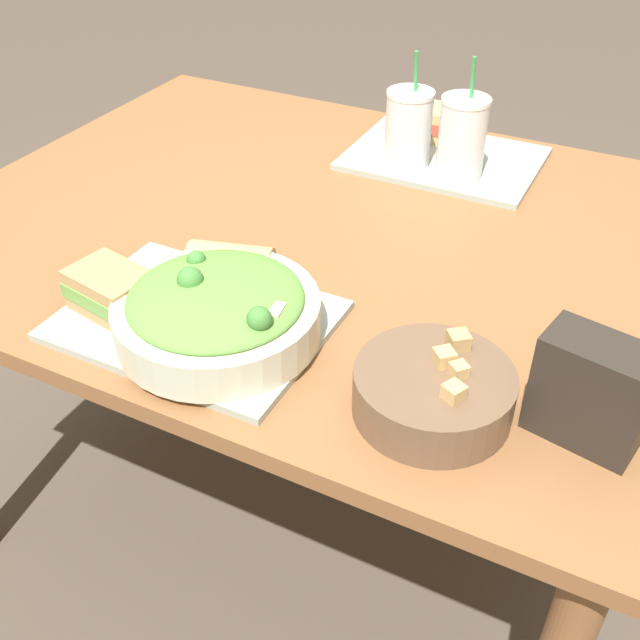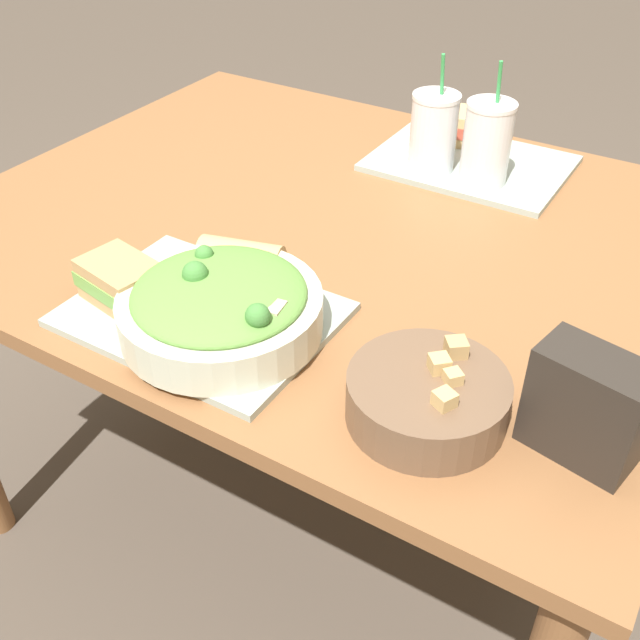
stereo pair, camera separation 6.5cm
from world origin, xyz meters
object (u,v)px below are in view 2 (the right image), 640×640
soup_bowl (428,396)px  sandwich_far (454,125)px  drink_cup_red (486,146)px  sandwich_near (121,281)px  drink_cup_dark (433,135)px  chip_bag (587,407)px  baguette_near (242,260)px  salad_bowl (220,306)px  baguette_far (475,124)px

soup_bowl → sandwich_far: 0.84m
soup_bowl → drink_cup_red: size_ratio=0.87×
sandwich_far → soup_bowl: bearing=-78.0°
sandwich_near → drink_cup_dark: (0.20, 0.65, 0.04)m
sandwich_near → chip_bag: bearing=15.7°
baguette_near → drink_cup_red: 0.55m
salad_bowl → drink_cup_red: drink_cup_red is taller
soup_bowl → sandwich_near: 0.49m
drink_cup_red → soup_bowl: bearing=-74.2°
salad_bowl → baguette_far: salad_bowl is taller
baguette_near → sandwich_far: 0.67m
chip_bag → sandwich_near: bearing=-163.2°
baguette_near → chip_bag: (0.55, -0.08, 0.03)m
baguette_near → sandwich_far: same height
soup_bowl → baguette_far: soup_bowl is taller
salad_bowl → sandwich_near: size_ratio=2.13×
drink_cup_red → chip_bag: bearing=-58.8°
baguette_near → baguette_far: (0.10, 0.69, 0.00)m
baguette_far → drink_cup_red: 0.21m
sandwich_far → drink_cup_red: (0.13, -0.15, 0.04)m
sandwich_near → soup_bowl: bearing=12.6°
baguette_near → sandwich_far: size_ratio=1.01×
drink_cup_red → chip_bag: size_ratio=1.63×
salad_bowl → drink_cup_dark: size_ratio=1.27×
sandwich_far → drink_cup_red: drink_cup_red is taller
baguette_far → chip_bag: (0.45, -0.77, 0.03)m
soup_bowl → drink_cup_dark: drink_cup_dark is taller
chip_bag → sandwich_far: bearing=134.5°
drink_cup_red → baguette_near: bearing=-110.9°
drink_cup_red → chip_bag: (0.36, -0.59, -0.02)m
drink_cup_dark → drink_cup_red: (0.11, 0.00, 0.00)m
sandwich_near → chip_bag: chip_bag is taller
drink_cup_dark → chip_bag: 0.75m
soup_bowl → baguette_near: 0.39m
soup_bowl → sandwich_far: (-0.31, 0.78, 0.01)m
sandwich_near → drink_cup_red: drink_cup_red is taller
soup_bowl → drink_cup_dark: (-0.29, 0.63, 0.05)m
salad_bowl → chip_bag: chip_bag is taller
sandwich_near → drink_cup_dark: size_ratio=0.59×
salad_bowl → drink_cup_red: (0.14, 0.63, 0.03)m
chip_bag → drink_cup_dark: bearing=139.7°
sandwich_near → drink_cup_dark: drink_cup_dark is taller
salad_bowl → baguette_far: (0.05, 0.81, -0.01)m
sandwich_far → drink_cup_dark: 0.16m
sandwich_near → baguette_far: bearing=85.3°
drink_cup_red → chip_bag: drink_cup_red is taller
salad_bowl → baguette_near: (-0.05, 0.12, -0.01)m
drink_cup_dark → baguette_near: bearing=-99.6°
salad_bowl → sandwich_near: salad_bowl is taller
sandwich_far → baguette_near: bearing=-105.0°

